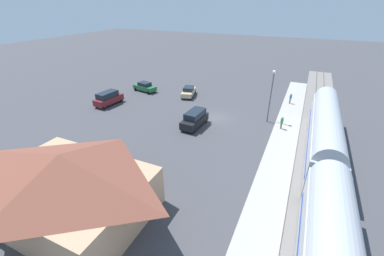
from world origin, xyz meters
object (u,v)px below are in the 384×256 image
sedan_tan (189,91)px  suv_black (195,119)px  suv_maroon (108,98)px  passenger_train (326,181)px  pedestrian_on_platform (291,98)px  pedestrian_waiting_far (282,122)px  light_pole_near_platform (272,90)px  sedan_green (145,87)px  station_building (67,184)px

sedan_tan → suv_black: bearing=119.4°
suv_maroon → passenger_train: bearing=161.0°
pedestrian_on_platform → suv_black: (11.00, 13.61, -0.13)m
passenger_train → suv_maroon: passenger_train is taller
pedestrian_on_platform → pedestrian_waiting_far: bearing=89.2°
pedestrian_waiting_far → light_pole_near_platform: bearing=-44.9°
suv_maroon → sedan_green: size_ratio=1.06×
suv_maroon → light_pole_near_platform: light_pole_near_platform is taller
pedestrian_on_platform → sedan_tan: 17.23m
station_building → sedan_tan: (3.52, -28.98, -2.03)m
passenger_train → pedestrian_on_platform: bearing=-78.9°
suv_black → light_pole_near_platform: size_ratio=0.68×
station_building → suv_maroon: size_ratio=2.52×
suv_black → light_pole_near_platform: light_pole_near_platform is taller
station_building → suv_maroon: station_building is taller
suv_black → sedan_tan: bearing=-60.6°
station_building → light_pole_near_platform: size_ratio=1.73×
sedan_green → passenger_train: bearing=147.6°
light_pole_near_platform → station_building: bearing=65.0°
pedestrian_on_platform → suv_black: size_ratio=0.34×
pedestrian_waiting_far → light_pole_near_platform: 4.50m
suv_maroon → station_building: bearing=124.7°
suv_black → suv_maroon: bearing=-4.7°
sedan_tan → pedestrian_on_platform: bearing=-169.9°
passenger_train → suv_maroon: (31.67, -10.91, -1.71)m
passenger_train → suv_black: (15.55, -9.57, -1.71)m
station_building → pedestrian_waiting_far: 25.70m
passenger_train → pedestrian_waiting_far: bearing=-70.3°
passenger_train → light_pole_near_platform: bearing=-65.9°
suv_black → sedan_green: size_ratio=1.05×
suv_maroon → sedan_green: bearing=-100.2°
pedestrian_on_platform → suv_black: bearing=51.1°
pedestrian_waiting_far → light_pole_near_platform: (2.10, -2.10, 3.38)m
sedan_tan → suv_maroon: suv_maroon is taller
station_building → light_pole_near_platform: bearing=-115.0°
station_building → suv_maroon: (13.67, -19.72, -1.76)m
passenger_train → suv_maroon: 33.54m
sedan_tan → suv_maroon: size_ratio=0.95×
suv_black → sedan_green: (14.64, -9.59, -0.27)m
passenger_train → light_pole_near_platform: light_pole_near_platform is taller
station_building → sedan_tan: station_building is taller
passenger_train → sedan_tan: bearing=-43.2°
sedan_tan → passenger_train: bearing=136.8°
suv_black → sedan_green: suv_black is taller
pedestrian_waiting_far → suv_black: 11.42m
passenger_train → light_pole_near_platform: 16.77m
station_building → suv_maroon: bearing=-55.3°
passenger_train → sedan_tan: size_ratio=7.62×
station_building → pedestrian_waiting_far: size_ratio=7.46×
sedan_green → pedestrian_waiting_far: bearing=166.7°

